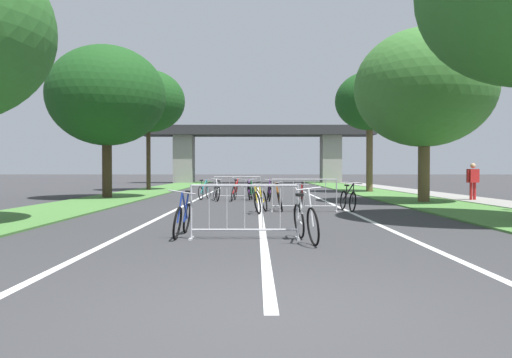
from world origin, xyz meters
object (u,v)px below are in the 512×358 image
tree_left_pine_far (107,96)px  tree_right_oak_mid (370,101)px  bicycle_blue_5 (183,218)px  bicycle_red_0 (302,199)px  bicycle_orange_8 (280,200)px  bicycle_teal_7 (205,192)px  bicycle_green_9 (253,192)px  bicycle_silver_2 (217,192)px  bicycle_purple_11 (250,192)px  crowd_barrier_second (305,196)px  tree_right_cypress_far (425,88)px  crowd_barrier_nearest (245,212)px  pedestrian_pushing_bike (473,178)px  bicycle_red_10 (235,192)px  bicycle_purple_1 (270,192)px  bicycle_yellow_6 (261,201)px  tree_left_oak_near (149,101)px  bicycle_white_4 (306,221)px  crowd_barrier_third (238,188)px  bicycle_black_3 (348,200)px

tree_left_pine_far → tree_right_oak_mid: bearing=24.6°
tree_left_pine_far → bicycle_blue_5: tree_left_pine_far is taller
bicycle_red_0 → bicycle_orange_8: 0.72m
bicycle_teal_7 → bicycle_green_9: size_ratio=1.01×
bicycle_silver_2 → bicycle_purple_11: (1.42, 0.97, -0.03)m
crowd_barrier_second → bicycle_red_0: (-0.06, 0.41, -0.14)m
tree_right_oak_mid → bicycle_blue_5: 21.75m
tree_right_cypress_far → bicycle_silver_2: 9.62m
tree_left_pine_far → crowd_barrier_nearest: size_ratio=3.38×
pedestrian_pushing_bike → bicycle_blue_5: bearing=30.2°
bicycle_red_0 → bicycle_red_10: bicycle_red_10 is taller
bicycle_blue_5 → tree_left_pine_far: bearing=-65.0°
bicycle_purple_1 → bicycle_orange_8: bicycle_orange_8 is taller
bicycle_teal_7 → bicycle_red_10: bearing=-21.1°
bicycle_silver_2 → bicycle_yellow_6: bicycle_yellow_6 is taller
tree_left_oak_near → bicycle_teal_7: tree_left_oak_near is taller
bicycle_green_9 → bicycle_white_4: bearing=86.2°
tree_left_pine_far → tree_right_cypress_far: tree_left_pine_far is taller
tree_right_oak_mid → bicycle_teal_7: tree_right_oak_mid is taller
crowd_barrier_second → bicycle_green_9: size_ratio=1.30×
bicycle_silver_2 → bicycle_yellow_6: 6.33m
crowd_barrier_second → crowd_barrier_third: bearing=111.0°
tree_left_pine_far → pedestrian_pushing_bike: tree_left_pine_far is taller
bicycle_blue_5 → crowd_barrier_third: bearing=-90.8°
tree_right_cypress_far → bicycle_red_10: tree_right_cypress_far is taller
crowd_barrier_third → bicycle_purple_11: crowd_barrier_third is taller
bicycle_silver_2 → bicycle_black_3: size_ratio=0.97×
bicycle_silver_2 → bicycle_green_9: bearing=-9.8°
tree_right_cypress_far → bicycle_orange_8: 8.31m
crowd_barrier_nearest → bicycle_yellow_6: size_ratio=1.25×
tree_right_cypress_far → bicycle_green_9: bearing=168.5°
tree_left_pine_far → bicycle_green_9: (6.81, -1.65, -4.43)m
crowd_barrier_second → bicycle_black_3: bearing=14.3°
tree_left_pine_far → bicycle_orange_8: tree_left_pine_far is taller
bicycle_purple_1 → bicycle_yellow_6: 6.13m
tree_right_cypress_far → bicycle_orange_8: tree_right_cypress_far is taller
bicycle_white_4 → bicycle_red_10: 12.36m
tree_right_cypress_far → bicycle_purple_1: bearing=167.4°
tree_left_oak_near → bicycle_green_9: tree_left_oak_near is taller
tree_left_pine_far → crowd_barrier_nearest: tree_left_pine_far is taller
tree_right_oak_mid → bicycle_black_3: tree_right_oak_mid is taller
tree_left_oak_near → bicycle_blue_5: size_ratio=4.72×
bicycle_orange_8 → tree_left_oak_near: bearing=116.3°
tree_right_cypress_far → bicycle_teal_7: 10.36m
crowd_barrier_nearest → crowd_barrier_second: 6.43m
crowd_barrier_nearest → pedestrian_pushing_bike: bearing=50.2°
bicycle_orange_8 → bicycle_purple_11: bearing=100.0°
bicycle_orange_8 → bicycle_red_10: bearing=108.6°
bicycle_silver_2 → bicycle_yellow_6: bearing=-85.7°
bicycle_blue_5 → bicycle_green_9: bicycle_green_9 is taller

